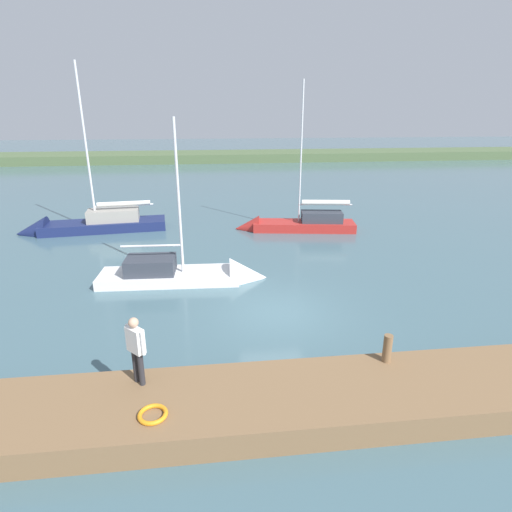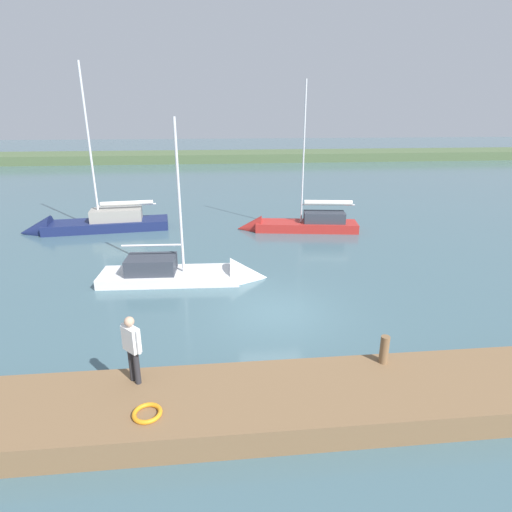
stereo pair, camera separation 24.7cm
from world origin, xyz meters
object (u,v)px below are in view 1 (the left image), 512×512
object	(u,v)px
sailboat_mid_channel	(292,227)
sailboat_near_dock	(194,277)
life_ring_buoy	(153,414)
person_on_dock	(136,346)
mooring_post_near	(387,348)
sailboat_outer_mooring	(87,228)

from	to	relation	value
sailboat_mid_channel	sailboat_near_dock	bearing A→B (deg)	60.30
life_ring_buoy	person_on_dock	world-z (taller)	person_on_dock
person_on_dock	mooring_post_near	bearing A→B (deg)	137.14
life_ring_buoy	sailboat_mid_channel	distance (m)	17.77
mooring_post_near	sailboat_mid_channel	bearing A→B (deg)	-91.94
sailboat_mid_channel	sailboat_near_dock	xyz separation A→B (m)	(5.81, 7.38, -0.04)
life_ring_buoy	sailboat_mid_channel	world-z (taller)	sailboat_mid_channel
mooring_post_near	sailboat_outer_mooring	world-z (taller)	sailboat_outer_mooring
mooring_post_near	life_ring_buoy	distance (m)	6.12
mooring_post_near	sailboat_near_dock	bearing A→B (deg)	-55.65
sailboat_mid_channel	person_on_dock	distance (m)	16.86
sailboat_outer_mooring	sailboat_near_dock	bearing A→B (deg)	122.12
sailboat_outer_mooring	person_on_dock	size ratio (longest dim) A/B	5.87
life_ring_buoy	person_on_dock	distance (m)	1.65
mooring_post_near	sailboat_near_dock	distance (m)	9.43
sailboat_near_dock	sailboat_mid_channel	bearing A→B (deg)	53.96
sailboat_outer_mooring	sailboat_near_dock	xyz separation A→B (m)	(-6.73, 8.54, -0.08)
mooring_post_near	sailboat_mid_channel	world-z (taller)	sailboat_mid_channel
life_ring_buoy	sailboat_outer_mooring	xyz separation A→B (m)	(6.09, -17.71, -0.48)
sailboat_mid_channel	person_on_dock	bearing A→B (deg)	74.22
life_ring_buoy	sailboat_outer_mooring	bearing A→B (deg)	-71.03
mooring_post_near	person_on_dock	size ratio (longest dim) A/B	0.44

